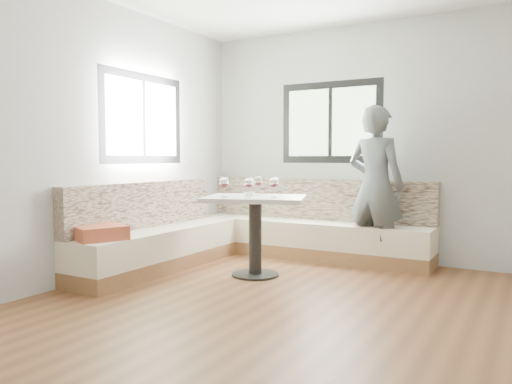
# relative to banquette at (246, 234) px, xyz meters

# --- Properties ---
(room) EXTENTS (5.01, 5.01, 2.81)m
(room) POSITION_rel_banquette_xyz_m (1.51, -1.53, 1.08)
(room) COLOR brown
(room) RESTS_ON ground
(banquette) EXTENTS (2.92, 2.80, 0.95)m
(banquette) POSITION_rel_banquette_xyz_m (0.00, 0.00, 0.00)
(banquette) COLOR #916641
(banquette) RESTS_ON ground
(table) EXTENTS (1.20, 1.07, 0.82)m
(table) POSITION_rel_banquette_xyz_m (0.42, -0.52, 0.28)
(table) COLOR black
(table) RESTS_ON ground
(person) EXTENTS (0.73, 0.55, 1.79)m
(person) POSITION_rel_banquette_xyz_m (1.37, 0.52, 0.56)
(person) COLOR #525859
(person) RESTS_ON ground
(olive_ramekin) EXTENTS (0.11, 0.11, 0.04)m
(olive_ramekin) POSITION_rel_banquette_xyz_m (0.36, -0.53, 0.51)
(olive_ramekin) COLOR white
(olive_ramekin) RESTS_ON table
(wine_glass_a) EXTENTS (0.09, 0.09, 0.21)m
(wine_glass_a) POSITION_rel_banquette_xyz_m (0.20, -0.76, 0.63)
(wine_glass_a) COLOR white
(wine_glass_a) RESTS_ON table
(wine_glass_b) EXTENTS (0.09, 0.09, 0.21)m
(wine_glass_b) POSITION_rel_banquette_xyz_m (0.48, -0.74, 0.63)
(wine_glass_b) COLOR white
(wine_glass_b) RESTS_ON table
(wine_glass_c) EXTENTS (0.09, 0.09, 0.21)m
(wine_glass_c) POSITION_rel_banquette_xyz_m (0.66, -0.56, 0.63)
(wine_glass_c) COLOR white
(wine_glass_c) RESTS_ON table
(wine_glass_d) EXTENTS (0.09, 0.09, 0.21)m
(wine_glass_d) POSITION_rel_banquette_xyz_m (0.38, -0.39, 0.63)
(wine_glass_d) COLOR white
(wine_glass_d) RESTS_ON table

